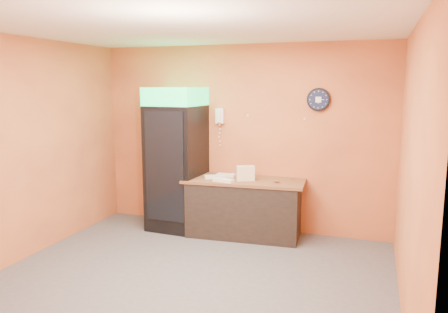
% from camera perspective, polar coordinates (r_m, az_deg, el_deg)
% --- Properties ---
extents(floor, '(4.50, 4.50, 0.00)m').
position_cam_1_polar(floor, '(5.22, -4.42, -15.65)').
color(floor, '#47474C').
rests_on(floor, ground).
extents(back_wall, '(4.50, 0.02, 2.80)m').
position_cam_1_polar(back_wall, '(6.66, 2.29, 2.41)').
color(back_wall, orange).
rests_on(back_wall, floor).
extents(left_wall, '(0.02, 4.00, 2.80)m').
position_cam_1_polar(left_wall, '(6.05, -24.55, 0.88)').
color(left_wall, orange).
rests_on(left_wall, floor).
extents(right_wall, '(0.02, 4.00, 2.80)m').
position_cam_1_polar(right_wall, '(4.42, 23.21, -1.87)').
color(right_wall, orange).
rests_on(right_wall, floor).
extents(ceiling, '(4.50, 4.00, 0.02)m').
position_cam_1_polar(ceiling, '(4.77, -4.86, 16.52)').
color(ceiling, white).
rests_on(ceiling, back_wall).
extents(beverage_cooler, '(0.80, 0.81, 2.17)m').
position_cam_1_polar(beverage_cooler, '(6.67, -6.33, -0.60)').
color(beverage_cooler, black).
rests_on(beverage_cooler, floor).
extents(prep_counter, '(1.65, 0.82, 0.80)m').
position_cam_1_polar(prep_counter, '(6.48, 2.66, -6.81)').
color(prep_counter, black).
rests_on(prep_counter, floor).
extents(wall_clock, '(0.33, 0.06, 0.33)m').
position_cam_1_polar(wall_clock, '(6.35, 12.26, 7.28)').
color(wall_clock, black).
rests_on(wall_clock, back_wall).
extents(wall_phone, '(0.13, 0.11, 0.23)m').
position_cam_1_polar(wall_phone, '(6.68, -0.56, 5.33)').
color(wall_phone, white).
rests_on(wall_phone, back_wall).
extents(butcher_paper, '(1.79, 0.86, 0.04)m').
position_cam_1_polar(butcher_paper, '(6.37, 2.69, -3.16)').
color(butcher_paper, brown).
rests_on(butcher_paper, prep_counter).
extents(sub_roll_stack, '(0.27, 0.19, 0.22)m').
position_cam_1_polar(sub_roll_stack, '(6.25, 2.84, -2.20)').
color(sub_roll_stack, '#F3E3BD').
rests_on(sub_roll_stack, butcher_paper).
extents(wrapped_sandwich_left, '(0.33, 0.26, 0.04)m').
position_cam_1_polar(wrapped_sandwich_left, '(6.42, -1.18, -2.67)').
color(wrapped_sandwich_left, silver).
rests_on(wrapped_sandwich_left, butcher_paper).
extents(wrapped_sandwich_mid, '(0.32, 0.18, 0.04)m').
position_cam_1_polar(wrapped_sandwich_mid, '(6.19, -0.06, -3.13)').
color(wrapped_sandwich_mid, silver).
rests_on(wrapped_sandwich_mid, butcher_paper).
extents(wrapped_sandwich_right, '(0.30, 0.14, 0.04)m').
position_cam_1_polar(wrapped_sandwich_right, '(6.54, 0.27, -2.45)').
color(wrapped_sandwich_right, silver).
rests_on(wrapped_sandwich_right, butcher_paper).
extents(kitchen_tool, '(0.06, 0.06, 0.06)m').
position_cam_1_polar(kitchen_tool, '(6.59, 1.22, -2.30)').
color(kitchen_tool, silver).
rests_on(kitchen_tool, butcher_paper).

